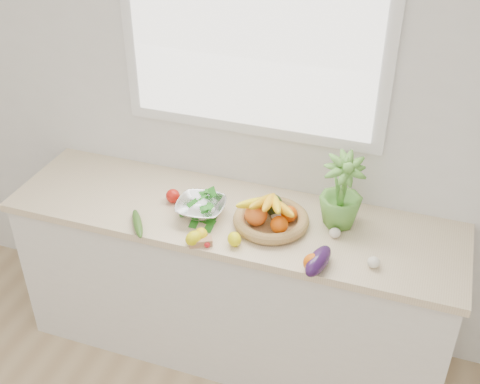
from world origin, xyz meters
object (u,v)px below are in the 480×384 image
(eggplant, at_px, (318,261))
(fruit_basket, at_px, (270,216))
(potted_herb, at_px, (342,191))
(colander_with_spinach, at_px, (201,205))
(apple, at_px, (173,196))
(cucumber, at_px, (138,223))

(eggplant, bearing_deg, fruit_basket, 140.47)
(potted_herb, relative_size, colander_with_spinach, 1.40)
(eggplant, xyz_separation_m, potted_herb, (0.02, 0.35, 0.15))
(fruit_basket, distance_m, colander_with_spinach, 0.34)
(colander_with_spinach, bearing_deg, apple, 160.10)
(apple, height_order, colander_with_spinach, colander_with_spinach)
(potted_herb, bearing_deg, eggplant, -93.14)
(potted_herb, xyz_separation_m, colander_with_spinach, (-0.64, -0.15, -0.13))
(eggplant, height_order, colander_with_spinach, colander_with_spinach)
(apple, relative_size, eggplant, 0.34)
(apple, relative_size, colander_with_spinach, 0.27)
(fruit_basket, bearing_deg, colander_with_spinach, -173.52)
(cucumber, distance_m, fruit_basket, 0.63)
(cucumber, bearing_deg, eggplant, -0.85)
(apple, height_order, fruit_basket, fruit_basket)
(apple, distance_m, potted_herb, 0.84)
(apple, bearing_deg, colander_with_spinach, -19.90)
(apple, relative_size, fruit_basket, 0.18)
(eggplant, relative_size, colander_with_spinach, 0.82)
(eggplant, relative_size, fruit_basket, 0.55)
(cucumber, height_order, fruit_basket, fruit_basket)
(cucumber, bearing_deg, potted_herb, 20.59)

